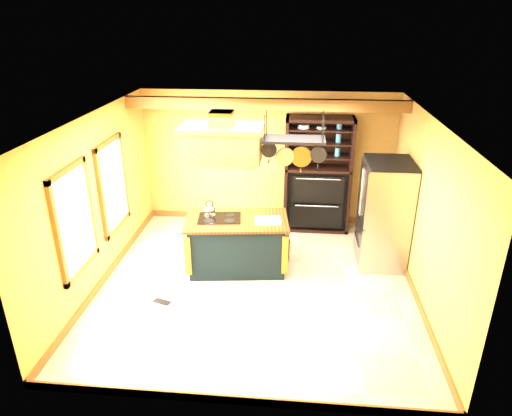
% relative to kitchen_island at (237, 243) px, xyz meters
% --- Properties ---
extents(floor, '(5.00, 5.00, 0.00)m').
position_rel_kitchen_island_xyz_m(floor, '(0.38, -0.48, -0.47)').
color(floor, beige).
rests_on(floor, ground).
extents(ceiling, '(5.00, 5.00, 0.00)m').
position_rel_kitchen_island_xyz_m(ceiling, '(0.38, -0.48, 2.23)').
color(ceiling, white).
rests_on(ceiling, wall_back).
extents(wall_back, '(5.00, 0.02, 2.70)m').
position_rel_kitchen_island_xyz_m(wall_back, '(0.38, 2.02, 0.88)').
color(wall_back, '#C39147').
rests_on(wall_back, floor).
extents(wall_front, '(5.00, 0.02, 2.70)m').
position_rel_kitchen_island_xyz_m(wall_front, '(0.38, -2.98, 0.88)').
color(wall_front, '#C39147').
rests_on(wall_front, floor).
extents(wall_left, '(0.02, 5.00, 2.70)m').
position_rel_kitchen_island_xyz_m(wall_left, '(-2.12, -0.48, 0.88)').
color(wall_left, '#C39147').
rests_on(wall_left, floor).
extents(wall_right, '(0.02, 5.00, 2.70)m').
position_rel_kitchen_island_xyz_m(wall_right, '(2.88, -0.48, 0.88)').
color(wall_right, '#C39147').
rests_on(wall_right, floor).
extents(ceiling_beam, '(5.00, 0.15, 0.20)m').
position_rel_kitchen_island_xyz_m(ceiling_beam, '(0.38, 1.22, 2.12)').
color(ceiling_beam, olive).
rests_on(ceiling_beam, ceiling).
extents(window_near, '(0.06, 1.06, 1.56)m').
position_rel_kitchen_island_xyz_m(window_near, '(-2.09, -1.28, 0.93)').
color(window_near, olive).
rests_on(window_near, wall_left).
extents(window_far, '(0.06, 1.06, 1.56)m').
position_rel_kitchen_island_xyz_m(window_far, '(-2.09, 0.12, 0.93)').
color(window_far, olive).
rests_on(window_far, wall_left).
extents(kitchen_island, '(1.79, 1.13, 1.11)m').
position_rel_kitchen_island_xyz_m(kitchen_island, '(0.00, 0.00, 0.00)').
color(kitchen_island, black).
rests_on(kitchen_island, floor).
extents(range_hood, '(1.26, 0.71, 0.80)m').
position_rel_kitchen_island_xyz_m(range_hood, '(-0.20, -0.00, 1.75)').
color(range_hood, '#B58D2D').
rests_on(range_hood, ceiling).
extents(pot_rack, '(1.01, 0.48, 0.87)m').
position_rel_kitchen_island_xyz_m(pot_rack, '(0.91, 0.00, 1.73)').
color(pot_rack, black).
rests_on(pot_rack, ceiling).
extents(refrigerator, '(0.78, 0.92, 1.81)m').
position_rel_kitchen_island_xyz_m(refrigerator, '(2.47, 0.46, 0.41)').
color(refrigerator, '#9A9EA3').
rests_on(refrigerator, floor).
extents(hutch, '(1.29, 0.58, 2.28)m').
position_rel_kitchen_island_xyz_m(hutch, '(1.38, 1.77, 0.41)').
color(hutch, black).
rests_on(hutch, floor).
extents(floor_register, '(0.30, 0.20, 0.01)m').
position_rel_kitchen_island_xyz_m(floor_register, '(-1.01, -1.12, -0.46)').
color(floor_register, black).
rests_on(floor_register, floor).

